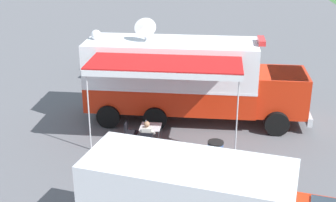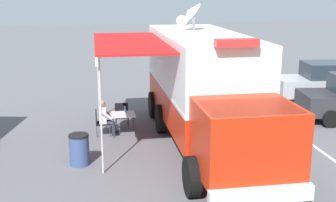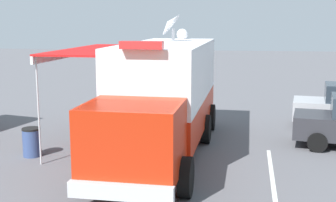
# 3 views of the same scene
# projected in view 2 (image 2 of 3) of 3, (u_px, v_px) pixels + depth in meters

# --- Properties ---
(ground_plane) EXTENTS (100.00, 100.00, 0.00)m
(ground_plane) POSITION_uv_depth(u_px,v_px,m) (199.00, 135.00, 15.27)
(ground_plane) COLOR #5B5B60
(lot_stripe) EXTENTS (0.30, 4.80, 0.01)m
(lot_stripe) POSITION_uv_depth(u_px,v_px,m) (326.00, 154.00, 13.48)
(lot_stripe) COLOR silver
(lot_stripe) RESTS_ON ground
(command_truck) EXTENTS (5.06, 9.57, 4.53)m
(command_truck) POSITION_uv_depth(u_px,v_px,m) (205.00, 85.00, 14.07)
(command_truck) COLOR red
(command_truck) RESTS_ON ground
(folding_table) EXTENTS (0.83, 0.83, 0.73)m
(folding_table) POSITION_uv_depth(u_px,v_px,m) (123.00, 116.00, 15.20)
(folding_table) COLOR silver
(folding_table) RESTS_ON ground
(water_bottle) EXTENTS (0.07, 0.07, 0.22)m
(water_bottle) POSITION_uv_depth(u_px,v_px,m) (125.00, 110.00, 15.35)
(water_bottle) COLOR #4C99D8
(water_bottle) RESTS_ON folding_table
(folding_chair_at_table) EXTENTS (0.50, 0.50, 0.87)m
(folding_chair_at_table) POSITION_uv_depth(u_px,v_px,m) (100.00, 121.00, 15.14)
(folding_chair_at_table) COLOR black
(folding_chair_at_table) RESTS_ON ground
(folding_chair_beside_table) EXTENTS (0.50, 0.50, 0.87)m
(folding_chair_beside_table) POSITION_uv_depth(u_px,v_px,m) (122.00, 113.00, 16.06)
(folding_chair_beside_table) COLOR black
(folding_chair_beside_table) RESTS_ON ground
(seated_responder) EXTENTS (0.67, 0.57, 1.25)m
(seated_responder) POSITION_uv_depth(u_px,v_px,m) (105.00, 117.00, 15.14)
(seated_responder) COLOR silver
(seated_responder) RESTS_ON ground
(trash_bin) EXTENTS (0.57, 0.57, 0.91)m
(trash_bin) POSITION_uv_depth(u_px,v_px,m) (79.00, 150.00, 12.60)
(trash_bin) COLOR #384C7F
(trash_bin) RESTS_ON ground
(car_far_corner) EXTENTS (4.42, 2.49, 1.76)m
(car_far_corner) POSITION_uv_depth(u_px,v_px,m) (325.00, 82.00, 19.67)
(car_far_corner) COLOR #B2B5BA
(car_far_corner) RESTS_ON ground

